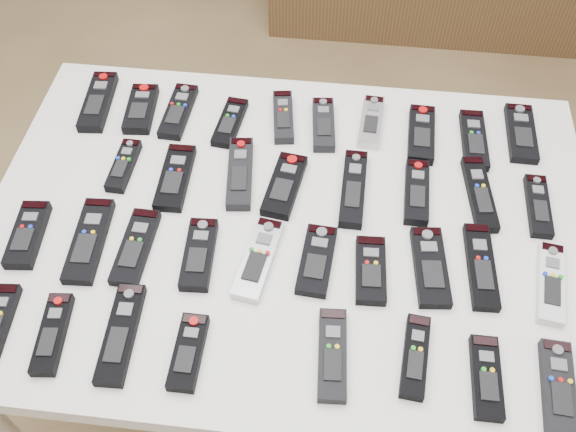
# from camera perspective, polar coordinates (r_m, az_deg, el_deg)

# --- Properties ---
(ground) EXTENTS (4.00, 4.00, 0.00)m
(ground) POSITION_cam_1_polar(r_m,az_deg,el_deg) (2.02, -3.54, -12.31)
(ground) COLOR brown
(ground) RESTS_ON ground
(table) EXTENTS (1.25, 0.88, 0.78)m
(table) POSITION_cam_1_polar(r_m,az_deg,el_deg) (1.36, 0.00, -2.03)
(table) COLOR white
(table) RESTS_ON ground
(remote_0) EXTENTS (0.07, 0.19, 0.02)m
(remote_0) POSITION_cam_1_polar(r_m,az_deg,el_deg) (1.60, -16.52, 9.73)
(remote_0) COLOR black
(remote_0) RESTS_ON table
(remote_1) EXTENTS (0.07, 0.16, 0.02)m
(remote_1) POSITION_cam_1_polar(r_m,az_deg,el_deg) (1.56, -12.94, 9.27)
(remote_1) COLOR black
(remote_1) RESTS_ON table
(remote_2) EXTENTS (0.06, 0.17, 0.02)m
(remote_2) POSITION_cam_1_polar(r_m,az_deg,el_deg) (1.54, -9.72, 9.15)
(remote_2) COLOR black
(remote_2) RESTS_ON table
(remote_3) EXTENTS (0.06, 0.16, 0.02)m
(remote_3) POSITION_cam_1_polar(r_m,az_deg,el_deg) (1.50, -5.18, 8.29)
(remote_3) COLOR black
(remote_3) RESTS_ON table
(remote_4) EXTENTS (0.07, 0.16, 0.02)m
(remote_4) POSITION_cam_1_polar(r_m,az_deg,el_deg) (1.50, -0.43, 8.80)
(remote_4) COLOR black
(remote_4) RESTS_ON table
(remote_5) EXTENTS (0.06, 0.16, 0.02)m
(remote_5) POSITION_cam_1_polar(r_m,az_deg,el_deg) (1.49, 3.17, 8.12)
(remote_5) COLOR black
(remote_5) RESTS_ON table
(remote_6) EXTENTS (0.06, 0.16, 0.02)m
(remote_6) POSITION_cam_1_polar(r_m,az_deg,el_deg) (1.50, 7.40, 8.29)
(remote_6) COLOR #B7B7BC
(remote_6) RESTS_ON table
(remote_7) EXTENTS (0.06, 0.17, 0.02)m
(remote_7) POSITION_cam_1_polar(r_m,az_deg,el_deg) (1.49, 11.76, 7.13)
(remote_7) COLOR black
(remote_7) RESTS_ON table
(remote_8) EXTENTS (0.06, 0.18, 0.02)m
(remote_8) POSITION_cam_1_polar(r_m,az_deg,el_deg) (1.51, 16.20, 6.51)
(remote_8) COLOR black
(remote_8) RESTS_ON table
(remote_9) EXTENTS (0.06, 0.18, 0.02)m
(remote_9) POSITION_cam_1_polar(r_m,az_deg,el_deg) (1.56, 20.02, 6.93)
(remote_9) COLOR black
(remote_9) RESTS_ON table
(remote_10) EXTENTS (0.04, 0.14, 0.02)m
(remote_10) POSITION_cam_1_polar(r_m,az_deg,el_deg) (1.44, -14.40, 4.36)
(remote_10) COLOR black
(remote_10) RESTS_ON table
(remote_11) EXTENTS (0.06, 0.18, 0.02)m
(remote_11) POSITION_cam_1_polar(r_m,az_deg,el_deg) (1.39, -10.00, 3.41)
(remote_11) COLOR black
(remote_11) RESTS_ON table
(remote_12) EXTENTS (0.07, 0.20, 0.02)m
(remote_12) POSITION_cam_1_polar(r_m,az_deg,el_deg) (1.38, -4.29, 3.81)
(remote_12) COLOR black
(remote_12) RESTS_ON table
(remote_13) EXTENTS (0.08, 0.18, 0.02)m
(remote_13) POSITION_cam_1_polar(r_m,az_deg,el_deg) (1.36, -0.31, 2.74)
(remote_13) COLOR black
(remote_13) RESTS_ON table
(remote_14) EXTENTS (0.05, 0.20, 0.02)m
(remote_14) POSITION_cam_1_polar(r_m,az_deg,el_deg) (1.36, 5.82, 2.45)
(remote_14) COLOR black
(remote_14) RESTS_ON table
(remote_15) EXTENTS (0.05, 0.17, 0.02)m
(remote_15) POSITION_cam_1_polar(r_m,az_deg,el_deg) (1.37, 11.37, 2.10)
(remote_15) COLOR black
(remote_15) RESTS_ON table
(remote_16) EXTENTS (0.07, 0.20, 0.02)m
(remote_16) POSITION_cam_1_polar(r_m,az_deg,el_deg) (1.40, 16.65, 1.91)
(remote_16) COLOR black
(remote_16) RESTS_ON table
(remote_17) EXTENTS (0.05, 0.16, 0.02)m
(remote_17) POSITION_cam_1_polar(r_m,az_deg,el_deg) (1.42, 21.36, 0.84)
(remote_17) COLOR black
(remote_17) RESTS_ON table
(remote_18) EXTENTS (0.07, 0.16, 0.02)m
(remote_18) POSITION_cam_1_polar(r_m,az_deg,el_deg) (1.38, -22.13, -1.53)
(remote_18) COLOR black
(remote_18) RESTS_ON table
(remote_19) EXTENTS (0.07, 0.20, 0.02)m
(remote_19) POSITION_cam_1_polar(r_m,az_deg,el_deg) (1.33, -17.27, -2.07)
(remote_19) COLOR black
(remote_19) RESTS_ON table
(remote_20) EXTENTS (0.06, 0.18, 0.02)m
(remote_20) POSITION_cam_1_polar(r_m,az_deg,el_deg) (1.29, -13.38, -2.69)
(remote_20) COLOR black
(remote_20) RESTS_ON table
(remote_21) EXTENTS (0.06, 0.16, 0.02)m
(remote_21) POSITION_cam_1_polar(r_m,az_deg,el_deg) (1.26, -7.92, -3.38)
(remote_21) COLOR black
(remote_21) RESTS_ON table
(remote_22) EXTENTS (0.08, 0.19, 0.02)m
(remote_22) POSITION_cam_1_polar(r_m,az_deg,el_deg) (1.24, -2.65, -3.82)
(remote_22) COLOR #B7B7BC
(remote_22) RESTS_ON table
(remote_23) EXTENTS (0.07, 0.16, 0.02)m
(remote_23) POSITION_cam_1_polar(r_m,az_deg,el_deg) (1.24, 2.57, -3.95)
(remote_23) COLOR black
(remote_23) RESTS_ON table
(remote_24) EXTENTS (0.06, 0.15, 0.02)m
(remote_24) POSITION_cam_1_polar(r_m,az_deg,el_deg) (1.24, 7.36, -4.79)
(remote_24) COLOR black
(remote_24) RESTS_ON table
(remote_25) EXTENTS (0.08, 0.18, 0.02)m
(remote_25) POSITION_cam_1_polar(r_m,az_deg,el_deg) (1.26, 12.53, -4.42)
(remote_25) COLOR black
(remote_25) RESTS_ON table
(remote_26) EXTENTS (0.06, 0.19, 0.02)m
(remote_26) POSITION_cam_1_polar(r_m,az_deg,el_deg) (1.29, 16.78, -4.29)
(remote_26) COLOR black
(remote_26) RESTS_ON table
(remote_27) EXTENTS (0.07, 0.18, 0.02)m
(remote_27) POSITION_cam_1_polar(r_m,az_deg,el_deg) (1.31, 22.31, -5.53)
(remote_27) COLOR silver
(remote_27) RESTS_ON table
(remote_29) EXTENTS (0.06, 0.16, 0.02)m
(remote_29) POSITION_cam_1_polar(r_m,az_deg,el_deg) (1.23, -20.21, -9.80)
(remote_29) COLOR black
(remote_29) RESTS_ON table
(remote_30) EXTENTS (0.06, 0.20, 0.02)m
(remote_30) POSITION_cam_1_polar(r_m,az_deg,el_deg) (1.20, -14.63, -10.07)
(remote_30) COLOR black
(remote_30) RESTS_ON table
(remote_31) EXTENTS (0.05, 0.14, 0.02)m
(remote_31) POSITION_cam_1_polar(r_m,az_deg,el_deg) (1.16, -8.85, -11.86)
(remote_31) COLOR black
(remote_31) RESTS_ON table
(remote_32) EXTENTS (0.06, 0.17, 0.02)m
(remote_32) POSITION_cam_1_polar(r_m,az_deg,el_deg) (1.14, 3.97, -12.18)
(remote_32) COLOR black
(remote_32) RESTS_ON table
(remote_33) EXTENTS (0.06, 0.16, 0.02)m
(remote_33) POSITION_cam_1_polar(r_m,az_deg,el_deg) (1.16, 11.24, -12.15)
(remote_33) COLOR black
(remote_33) RESTS_ON table
(remote_34) EXTENTS (0.05, 0.15, 0.02)m
(remote_34) POSITION_cam_1_polar(r_m,az_deg,el_deg) (1.17, 17.22, -13.54)
(remote_34) COLOR black
(remote_34) RESTS_ON table
(remote_35) EXTENTS (0.06, 0.17, 0.02)m
(remote_35) POSITION_cam_1_polar(r_m,az_deg,el_deg) (1.20, 22.89, -13.91)
(remote_35) COLOR black
(remote_35) RESTS_ON table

